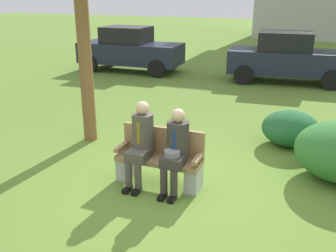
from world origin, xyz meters
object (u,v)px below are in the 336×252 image
Objects in this scene: seated_man_right at (176,147)px; shrub_near_bench at (291,128)px; parked_car_far at (287,58)px; park_bench at (160,160)px; seated_man_left at (141,139)px; parked_car_near at (130,49)px.

seated_man_right reaches higher than shrub_near_bench.
parked_car_far is at bearing 95.91° from shrub_near_bench.
seated_man_left is at bearing -157.28° from park_bench.
shrub_near_bench is (1.51, 2.53, -0.36)m from seated_man_right.
parked_car_far is (0.91, 8.32, 0.12)m from seated_man_right.
parked_car_far is at bearing 83.78° from seated_man_right.
shrub_near_bench is at bearing 50.36° from seated_man_left.
seated_man_right is (0.58, -0.01, -0.03)m from seated_man_left.
parked_car_far is (-0.60, 5.78, 0.49)m from shrub_near_bench.
parked_car_far is at bearing 79.82° from seated_man_left.
parked_car_near and parked_car_far have the same top height.
seated_man_left is 8.44m from parked_car_far.
shrub_near_bench is (1.82, 2.41, -0.04)m from park_bench.
parked_car_near is at bearing -177.99° from parked_car_far.
seated_man_left is at bearing -62.08° from parked_car_near.
parked_car_far reaches higher than seated_man_left.
seated_man_right is at bearing -96.22° from parked_car_far.
seated_man_right is 2.97m from shrub_near_bench.
parked_car_far reaches higher than shrub_near_bench.
seated_man_left is 9.17m from parked_car_near.
parked_car_near is (-4.88, 8.11, 0.12)m from seated_man_right.
shrub_near_bench is at bearing 59.29° from seated_man_right.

